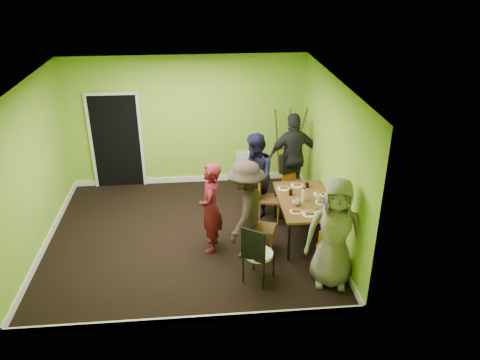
# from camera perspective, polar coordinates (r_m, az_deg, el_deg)

# --- Properties ---
(ground) EXTENTS (5.00, 5.00, 0.00)m
(ground) POSITION_cam_1_polar(r_m,az_deg,el_deg) (8.58, -6.17, -6.76)
(ground) COLOR black
(ground) RESTS_ON ground
(room_walls) EXTENTS (5.04, 4.54, 2.82)m
(room_walls) POSITION_cam_1_polar(r_m,az_deg,el_deg) (8.13, -6.66, -0.73)
(room_walls) COLOR #8AC232
(room_walls) RESTS_ON ground
(dining_table) EXTENTS (0.90, 1.50, 0.75)m
(dining_table) POSITION_cam_1_polar(r_m,az_deg,el_deg) (8.24, 7.88, -2.72)
(dining_table) COLOR black
(dining_table) RESTS_ON ground
(chair_left_far) EXTENTS (0.50, 0.49, 0.98)m
(chair_left_far) POSITION_cam_1_polar(r_m,az_deg,el_deg) (8.76, 3.16, -1.70)
(chair_left_far) COLOR orange
(chair_left_far) RESTS_ON ground
(chair_left_near) EXTENTS (0.47, 0.47, 0.89)m
(chair_left_near) POSITION_cam_1_polar(r_m,az_deg,el_deg) (7.94, 2.42, -5.26)
(chair_left_near) COLOR orange
(chair_left_near) RESTS_ON ground
(chair_back_end) EXTENTS (0.54, 0.59, 1.00)m
(chair_back_end) POSITION_cam_1_polar(r_m,az_deg,el_deg) (9.46, 6.23, 1.40)
(chair_back_end) COLOR orange
(chair_back_end) RESTS_ON ground
(chair_front_end) EXTENTS (0.42, 0.42, 0.85)m
(chair_front_end) POSITION_cam_1_polar(r_m,az_deg,el_deg) (7.45, 10.68, -8.31)
(chair_front_end) COLOR orange
(chair_front_end) RESTS_ON ground
(chair_bentwood) EXTENTS (0.54, 0.54, 1.01)m
(chair_bentwood) POSITION_cam_1_polar(r_m,az_deg,el_deg) (7.13, 2.07, -8.77)
(chair_bentwood) COLOR black
(chair_bentwood) RESTS_ON ground
(easel) EXTENTS (0.70, 0.66, 1.74)m
(easel) POSITION_cam_1_polar(r_m,az_deg,el_deg) (10.13, 5.91, 4.09)
(easel) COLOR brown
(easel) RESTS_ON ground
(plate_near_left) EXTENTS (0.22, 0.22, 0.01)m
(plate_near_left) POSITION_cam_1_polar(r_m,az_deg,el_deg) (8.54, 5.33, -1.02)
(plate_near_left) COLOR white
(plate_near_left) RESTS_ON dining_table
(plate_near_right) EXTENTS (0.21, 0.21, 0.01)m
(plate_near_right) POSITION_cam_1_polar(r_m,az_deg,el_deg) (7.82, 6.84, -3.83)
(plate_near_right) COLOR white
(plate_near_right) RESTS_ON dining_table
(plate_far_back) EXTENTS (0.24, 0.24, 0.01)m
(plate_far_back) POSITION_cam_1_polar(r_m,az_deg,el_deg) (8.68, 6.94, -0.65)
(plate_far_back) COLOR white
(plate_far_back) RESTS_ON dining_table
(plate_far_front) EXTENTS (0.25, 0.25, 0.01)m
(plate_far_front) POSITION_cam_1_polar(r_m,az_deg,el_deg) (7.77, 8.43, -4.13)
(plate_far_front) COLOR white
(plate_far_front) RESTS_ON dining_table
(plate_wall_back) EXTENTS (0.23, 0.23, 0.01)m
(plate_wall_back) POSITION_cam_1_polar(r_m,az_deg,el_deg) (8.42, 9.72, -1.73)
(plate_wall_back) COLOR white
(plate_wall_back) RESTS_ON dining_table
(plate_wall_front) EXTENTS (0.21, 0.21, 0.01)m
(plate_wall_front) POSITION_cam_1_polar(r_m,az_deg,el_deg) (8.15, 9.88, -2.70)
(plate_wall_front) COLOR white
(plate_wall_front) RESTS_ON dining_table
(thermos) EXTENTS (0.07, 0.07, 0.24)m
(thermos) POSITION_cam_1_polar(r_m,az_deg,el_deg) (8.11, 7.75, -1.80)
(thermos) COLOR white
(thermos) RESTS_ON dining_table
(blue_bottle) EXTENTS (0.08, 0.08, 0.19)m
(blue_bottle) POSITION_cam_1_polar(r_m,az_deg,el_deg) (7.97, 10.33, -2.71)
(blue_bottle) COLOR blue
(blue_bottle) RESTS_ON dining_table
(orange_bottle) EXTENTS (0.03, 0.03, 0.08)m
(orange_bottle) POSITION_cam_1_polar(r_m,az_deg,el_deg) (8.41, 7.47, -1.33)
(orange_bottle) COLOR orange
(orange_bottle) RESTS_ON dining_table
(glass_mid) EXTENTS (0.07, 0.07, 0.10)m
(glass_mid) POSITION_cam_1_polar(r_m,az_deg,el_deg) (8.31, 6.20, -1.53)
(glass_mid) COLOR black
(glass_mid) RESTS_ON dining_table
(glass_back) EXTENTS (0.07, 0.07, 0.09)m
(glass_back) POSITION_cam_1_polar(r_m,az_deg,el_deg) (8.62, 8.17, -0.62)
(glass_back) COLOR black
(glass_back) RESTS_ON dining_table
(glass_front) EXTENTS (0.07, 0.07, 0.10)m
(glass_front) POSITION_cam_1_polar(r_m,az_deg,el_deg) (7.74, 9.45, -3.93)
(glass_front) COLOR black
(glass_front) RESTS_ON dining_table
(cup_a) EXTENTS (0.13, 0.13, 0.10)m
(cup_a) POSITION_cam_1_polar(r_m,az_deg,el_deg) (8.00, 6.84, -2.71)
(cup_a) COLOR white
(cup_a) RESTS_ON dining_table
(cup_b) EXTENTS (0.10, 0.10, 0.09)m
(cup_b) POSITION_cam_1_polar(r_m,az_deg,el_deg) (8.25, 9.58, -2.02)
(cup_b) COLOR white
(cup_b) RESTS_ON dining_table
(person_standing) EXTENTS (0.45, 0.62, 1.59)m
(person_standing) POSITION_cam_1_polar(r_m,az_deg,el_deg) (7.80, -3.58, -3.40)
(person_standing) COLOR maroon
(person_standing) RESTS_ON ground
(person_left_far) EXTENTS (0.72, 0.88, 1.65)m
(person_left_far) POSITION_cam_1_polar(r_m,az_deg,el_deg) (8.81, 1.86, 0.48)
(person_left_far) COLOR black
(person_left_far) RESTS_ON ground
(person_left_near) EXTENTS (1.02, 1.26, 1.70)m
(person_left_near) POSITION_cam_1_polar(r_m,az_deg,el_deg) (7.62, 0.73, -3.67)
(person_left_near) COLOR #2E231E
(person_left_near) RESTS_ON ground
(person_back_end) EXTENTS (1.11, 0.57, 1.82)m
(person_back_end) POSITION_cam_1_polar(r_m,az_deg,el_deg) (9.49, 6.51, 2.81)
(person_back_end) COLOR #222227
(person_back_end) RESTS_ON ground
(person_front_end) EXTENTS (0.97, 0.75, 1.77)m
(person_front_end) POSITION_cam_1_polar(r_m,az_deg,el_deg) (7.09, 11.47, -6.39)
(person_front_end) COLOR gray
(person_front_end) RESTS_ON ground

